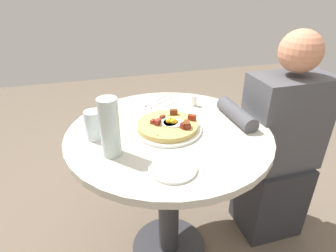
% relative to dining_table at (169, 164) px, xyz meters
% --- Properties ---
extents(ground_plane, '(6.00, 6.00, 0.00)m').
position_rel_dining_table_xyz_m(ground_plane, '(0.00, 0.00, -0.57)').
color(ground_plane, '#6B5B4C').
extents(dining_table, '(0.87, 0.87, 0.75)m').
position_rel_dining_table_xyz_m(dining_table, '(0.00, 0.00, 0.00)').
color(dining_table, beige).
rests_on(dining_table, ground_plane).
extents(person_seated, '(0.51, 0.28, 1.14)m').
position_rel_dining_table_xyz_m(person_seated, '(-0.60, -0.01, -0.06)').
color(person_seated, '#2D2D33').
rests_on(person_seated, ground_plane).
extents(pizza_plate, '(0.29, 0.29, 0.01)m').
position_rel_dining_table_xyz_m(pizza_plate, '(0.01, -0.00, 0.18)').
color(pizza_plate, white).
rests_on(pizza_plate, dining_table).
extents(breakfast_pizza, '(0.26, 0.26, 0.05)m').
position_rel_dining_table_xyz_m(breakfast_pizza, '(0.00, -0.00, 0.20)').
color(breakfast_pizza, tan).
rests_on(breakfast_pizza, pizza_plate).
extents(bread_plate, '(0.17, 0.17, 0.01)m').
position_rel_dining_table_xyz_m(bread_plate, '(0.06, 0.27, 0.18)').
color(bread_plate, white).
rests_on(bread_plate, dining_table).
extents(napkin, '(0.22, 0.21, 0.00)m').
position_rel_dining_table_xyz_m(napkin, '(-0.03, -0.30, 0.18)').
color(napkin, white).
rests_on(napkin, dining_table).
extents(fork, '(0.15, 0.11, 0.00)m').
position_rel_dining_table_xyz_m(fork, '(-0.02, -0.32, 0.18)').
color(fork, silver).
rests_on(fork, napkin).
extents(knife, '(0.15, 0.11, 0.00)m').
position_rel_dining_table_xyz_m(knife, '(-0.04, -0.29, 0.18)').
color(knife, silver).
rests_on(knife, napkin).
extents(water_glass, '(0.07, 0.07, 0.12)m').
position_rel_dining_table_xyz_m(water_glass, '(0.31, -0.02, 0.24)').
color(water_glass, silver).
rests_on(water_glass, dining_table).
extents(water_bottle, '(0.07, 0.07, 0.22)m').
position_rel_dining_table_xyz_m(water_bottle, '(0.25, 0.12, 0.29)').
color(water_bottle, silver).
rests_on(water_bottle, dining_table).
extents(salt_shaker, '(0.03, 0.03, 0.05)m').
position_rel_dining_table_xyz_m(salt_shaker, '(-0.19, -0.21, 0.20)').
color(salt_shaker, white).
rests_on(salt_shaker, dining_table).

